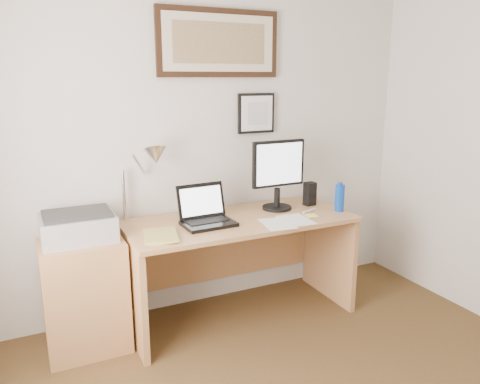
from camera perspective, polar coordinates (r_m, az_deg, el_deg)
wall_back at (r=3.46m, az=-4.91°, el=6.02°), size 3.50×0.02×2.50m
side_cabinet at (r=3.20m, az=-18.36°, el=-11.89°), size 0.50×0.40×0.73m
water_bottle at (r=3.53m, az=12.04°, el=-0.73°), size 0.07×0.07×0.20m
bottle_cap at (r=3.50m, az=12.13°, el=1.00°), size 0.04×0.04×0.02m
speaker at (r=3.65m, az=8.50°, el=-0.22°), size 0.09×0.08×0.18m
paper_sheet_a at (r=3.18m, az=4.58°, el=-3.88°), size 0.23×0.30×0.00m
paper_sheet_b at (r=3.27m, az=6.83°, el=-3.39°), size 0.22×0.29×0.00m
sticky_pad at (r=3.37m, az=8.72°, el=-2.87°), size 0.09×0.09×0.01m
marker_pen at (r=3.49m, az=8.44°, el=-2.27°), size 0.14×0.06×0.02m
book at (r=2.94m, az=-11.65°, el=-5.44°), size 0.26×0.32×0.02m
desk at (r=3.44m, az=-0.62°, el=-6.62°), size 1.60×0.70×0.75m
laptop at (r=3.17m, az=-4.18°, el=-2.85°), size 0.35×0.31×0.26m
lcd_monitor at (r=3.46m, az=4.68°, el=2.52°), size 0.42×0.22×0.52m
printer at (r=3.07m, az=-19.14°, el=-3.97°), size 0.44×0.34×0.18m
desk_lamp at (r=3.17m, az=-10.61°, el=3.97°), size 0.29×0.27×0.53m
picture_large at (r=3.47m, az=-2.55°, el=17.68°), size 0.92×0.04×0.47m
picture_small at (r=3.60m, az=1.99°, el=9.57°), size 0.30×0.03×0.30m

